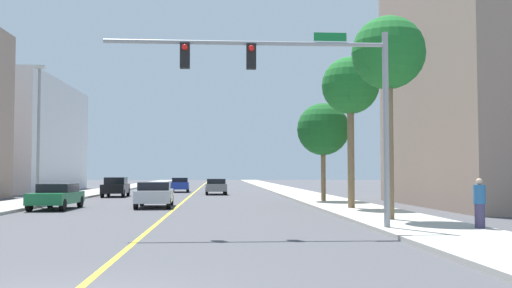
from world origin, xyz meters
TOP-DOWN VIEW (x-y plane):
  - ground at (0.00, 42.00)m, footprint 192.00×192.00m
  - sidewalk_left at (-9.40, 42.00)m, footprint 3.77×168.00m
  - sidewalk_right at (9.40, 42.00)m, footprint 3.77×168.00m
  - lane_marking_center at (0.00, 42.00)m, footprint 0.16×144.00m
  - traffic_signal_mast at (5.11, 9.99)m, footprint 9.43×0.36m
  - street_lamp at (-8.01, 24.73)m, footprint 0.56×0.28m
  - palm_near at (8.99, 13.13)m, footprint 2.88×2.88m
  - palm_mid at (9.14, 20.18)m, footprint 2.96×2.96m
  - palm_far at (9.02, 27.23)m, footprint 3.35×3.35m
  - car_silver at (-1.22, 23.54)m, footprint 2.10×4.55m
  - car_black at (-5.86, 37.49)m, footprint 1.93×4.19m
  - car_gray at (2.12, 41.81)m, footprint 1.94×4.58m
  - car_green at (-6.24, 22.28)m, footprint 1.96×4.43m
  - car_blue at (-1.44, 47.94)m, footprint 1.88×4.50m
  - pedestrian at (10.82, 9.45)m, footprint 0.38×0.38m

SIDE VIEW (x-z plane):
  - ground at x=0.00m, z-range 0.00..0.00m
  - lane_marking_center at x=0.00m, z-range 0.00..0.01m
  - sidewalk_left at x=-9.40m, z-range 0.00..0.15m
  - sidewalk_right at x=9.40m, z-range 0.00..0.15m
  - car_green at x=-6.24m, z-range 0.05..1.40m
  - car_gray at x=2.12m, z-range 0.04..1.44m
  - car_silver at x=-1.22m, z-range 0.04..1.46m
  - car_blue at x=-1.44m, z-range 0.04..1.47m
  - car_black at x=-5.86m, z-range 0.03..1.59m
  - pedestrian at x=10.82m, z-range 0.14..1.76m
  - street_lamp at x=-8.01m, z-range 0.57..8.58m
  - palm_far at x=9.02m, z-range 1.57..7.81m
  - traffic_signal_mast at x=5.11m, z-range 1.65..8.17m
  - palm_mid at x=9.14m, z-range 2.47..10.26m
  - palm_near at x=8.99m, z-range 2.59..10.55m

